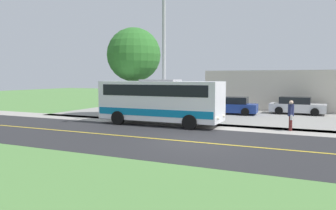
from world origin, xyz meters
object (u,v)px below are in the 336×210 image
shuttle_bus_front (160,100)px  pedestrian_with_bags (291,114)px  commercial_building (318,89)px  parked_car_far (297,106)px  parked_car_near (231,106)px  tree_curbside (134,55)px  street_light_pole (163,53)px

shuttle_bus_front → pedestrian_with_bags: shuttle_bus_front is taller
commercial_building → parked_car_far: bearing=-13.8°
pedestrian_with_bags → parked_car_near: pedestrian_with_bags is taller
pedestrian_with_bags → tree_curbside: tree_curbside is taller
pedestrian_with_bags → commercial_building: 16.08m
parked_car_near → street_light_pole: bearing=-20.0°
pedestrian_with_bags → commercial_building: commercial_building is taller
pedestrian_with_bags → tree_curbside: (-1.98, -11.54, 3.85)m
street_light_pole → commercial_building: street_light_pole is taller
parked_car_far → tree_curbside: (7.26, -11.49, 4.11)m
shuttle_bus_front → tree_curbside: 5.61m
parked_car_far → commercial_building: (-6.74, 1.65, 1.18)m
street_light_pole → parked_car_far: size_ratio=1.89×
parked_car_far → tree_curbside: tree_curbside is taller
parked_car_near → commercial_building: commercial_building is taller
street_light_pole → parked_car_far: (-9.78, 7.83, -3.95)m
pedestrian_with_bags → tree_curbside: bearing=-99.7°
street_light_pole → tree_curbside: size_ratio=1.23×
parked_car_far → tree_curbside: 14.20m
shuttle_bus_front → parked_car_near: shuttle_bus_front is taller
street_light_pole → parked_car_far: street_light_pole is taller
shuttle_bus_front → parked_car_far: (-10.13, 7.86, -0.93)m
tree_curbside → commercial_building: size_ratio=0.34×
pedestrian_with_bags → parked_car_far: size_ratio=0.39×
shuttle_bus_front → tree_curbside: (-2.87, -3.63, 3.18)m
commercial_building → shuttle_bus_front: bearing=-29.4°
shuttle_bus_front → street_light_pole: (-0.35, 0.03, 3.02)m
commercial_building → pedestrian_with_bags: bearing=-5.7°
street_light_pole → parked_car_far: 13.13m
parked_car_far → parked_car_near: bearing=-66.5°
parked_car_near → commercial_building: 11.25m
commercial_building → tree_curbside: bearing=-43.2°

